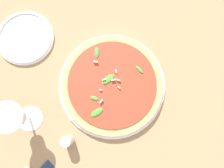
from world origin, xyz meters
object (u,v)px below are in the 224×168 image
(wine_glass, at_px, (15,117))
(side_plate_white, at_px, (25,38))
(shaker_pepper, at_px, (68,141))
(pizza_arugula_main, at_px, (112,85))

(wine_glass, distance_m, side_plate_white, 0.30)
(wine_glass, relative_size, shaker_pepper, 2.41)
(wine_glass, xyz_separation_m, shaker_pepper, (0.12, 0.08, -0.08))
(side_plate_white, relative_size, shaker_pepper, 2.91)
(pizza_arugula_main, relative_size, shaker_pepper, 5.19)
(pizza_arugula_main, relative_size, side_plate_white, 1.78)
(pizza_arugula_main, distance_m, wine_glass, 0.30)
(side_plate_white, bearing_deg, shaker_pepper, -2.63)
(wine_glass, bearing_deg, side_plate_white, 158.73)
(wine_glass, xyz_separation_m, side_plate_white, (-0.26, 0.10, -0.11))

